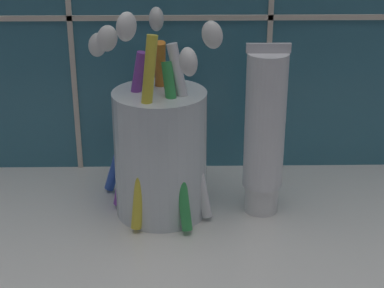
{
  "coord_description": "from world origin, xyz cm",
  "views": [
    {
      "loc": [
        -6.51,
        -45.5,
        30.52
      ],
      "look_at": [
        -5.72,
        2.09,
        9.87
      ],
      "focal_mm": 60.0,
      "sensor_mm": 36.0,
      "label": 1
    }
  ],
  "objects": [
    {
      "name": "sink_counter",
      "position": [
        0.0,
        0.0,
        1.0
      ],
      "size": [
        75.59,
        29.98,
        2.0
      ],
      "primitive_type": "cube",
      "color": "silver",
      "rests_on": "ground"
    },
    {
      "name": "toothpaste_tube",
      "position": [
        0.56,
        5.22,
        9.64
      ],
      "size": [
        3.66,
        3.49,
        15.37
      ],
      "color": "white",
      "rests_on": "sink_counter"
    },
    {
      "name": "toothbrush_cup",
      "position": [
        -8.47,
        5.2,
        8.16
      ],
      "size": [
        12.24,
        11.62,
        18.87
      ],
      "color": "silver",
      "rests_on": "sink_counter"
    }
  ]
}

